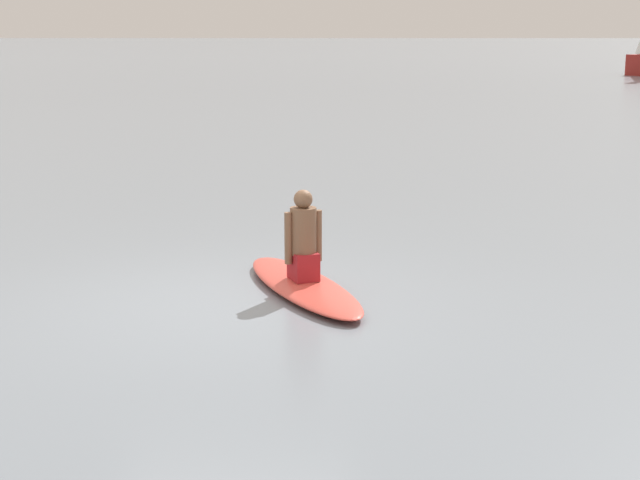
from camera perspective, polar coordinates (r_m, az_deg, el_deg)
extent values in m
plane|color=gray|center=(9.65, -5.41, -3.77)|extent=(400.00, 400.00, 0.00)
ellipsoid|color=#D84C3F|center=(10.00, -0.99, -2.73)|extent=(2.67, 1.66, 0.14)
cube|color=#A51E23|center=(9.94, -0.99, -1.54)|extent=(0.39, 0.36, 0.29)
cylinder|color=brown|center=(9.86, -1.00, 0.55)|extent=(0.36, 0.36, 0.49)
sphere|color=brown|center=(9.79, -1.01, 2.45)|extent=(0.20, 0.20, 0.20)
cylinder|color=brown|center=(9.93, -0.11, 0.27)|extent=(0.10, 0.10, 0.54)
cylinder|color=brown|center=(9.81, -1.90, 0.11)|extent=(0.10, 0.10, 0.54)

